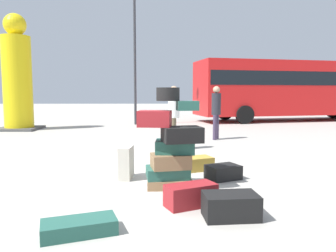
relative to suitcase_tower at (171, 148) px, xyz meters
The scene contains 13 objects.
ground_plane 0.86m from the suitcase_tower, 154.78° to the left, with size 80.00×80.00×0.00m, color #ADA89E.
suitcase_tower is the anchor object (origin of this frame).
suitcase_teal_foreground_near 2.09m from the suitcase_tower, 120.78° to the right, with size 0.78×0.36×0.16m, color #26594C.
suitcase_cream_upright_blue 1.02m from the suitcase_tower, 144.71° to the left, with size 0.20×0.43×0.57m, color beige.
suitcase_tan_right_side 1.39m from the suitcase_tower, 64.55° to the left, with size 0.55×0.39×0.26m, color #B28C33.
suitcase_black_white_trunk 1.55m from the suitcase_tower, 62.04° to the right, with size 0.65×0.41×0.30m, color black.
suitcase_black_foreground_far 1.18m from the suitcase_tower, 27.65° to the left, with size 0.55×0.41×0.25m, color black.
suitcase_maroon_left_side 1.04m from the suitcase_tower, 74.52° to the right, with size 0.68×0.32×0.30m, color maroon.
person_bearded_onlooker 3.48m from the suitcase_tower, 87.28° to the left, with size 0.30×0.34×1.69m.
person_tourist_with_camera 5.60m from the suitcase_tower, 73.35° to the left, with size 0.30×0.31×1.73m.
yellow_dummy_statue 10.38m from the suitcase_tower, 125.96° to the left, with size 1.59×1.59×4.67m.
parked_bus 14.48m from the suitcase_tower, 60.62° to the left, with size 11.12×4.64×3.15m.
lamp_post 11.13m from the suitcase_tower, 97.79° to the left, with size 0.36×0.36×6.50m.
Camera 1 is at (0.38, -5.34, 1.52)m, focal length 34.74 mm.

